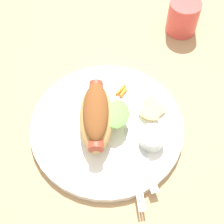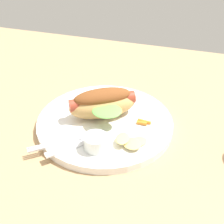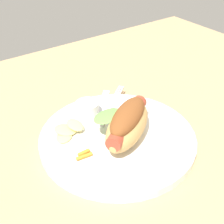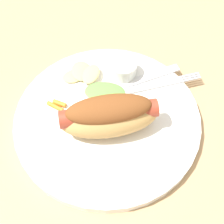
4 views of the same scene
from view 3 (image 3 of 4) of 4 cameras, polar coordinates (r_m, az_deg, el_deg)
ground_plane at (r=60.23cm, az=1.49°, el=-4.66°), size 120.00×90.00×1.80cm
plate at (r=57.31cm, az=1.00°, el=-4.85°), size 28.51×28.51×1.60cm
hot_dog at (r=54.27cm, az=2.81°, el=-1.96°), size 15.23×12.54×6.39cm
sauce_ramekin at (r=61.38cm, az=-4.56°, el=0.61°), size 4.57×4.57×2.78cm
fork at (r=64.33cm, az=-0.09°, el=1.23°), size 12.96×10.42×0.40cm
knife at (r=63.78cm, az=-1.96°, el=0.86°), size 10.27×10.32×0.36cm
chips_pile at (r=57.39cm, az=-8.11°, el=-3.34°), size 6.54×6.28×1.53cm
carrot_garnish at (r=52.49cm, az=-5.16°, el=-7.80°), size 2.90×1.63×0.75cm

